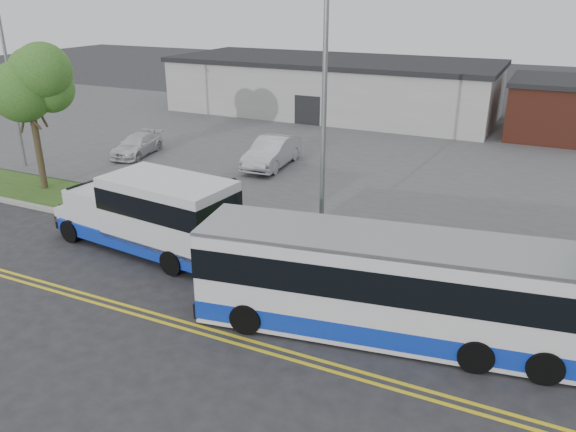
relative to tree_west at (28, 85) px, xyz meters
The scene contains 18 objects.
ground 13.43m from the tree_west, 14.93° to the right, with size 140.00×140.00×0.00m, color #28282B.
lane_line_north 14.83m from the tree_west, 30.43° to the right, with size 70.00×0.12×0.01m, color yellow.
lane_line_south 14.97m from the tree_west, 31.49° to the right, with size 70.00×0.12×0.01m, color yellow.
curb 13.19m from the tree_west, ahead, with size 80.00×0.30×0.15m, color #9E9B93.
verge 13.03m from the tree_west, ahead, with size 80.00×3.30×0.10m, color #284C19.
parking_lot 18.98m from the tree_west, 48.99° to the left, with size 80.00×25.00×0.10m, color #4C4C4F.
commercial_building 24.72m from the tree_west, 75.85° to the left, with size 25.40×10.40×4.35m.
brick_wing 32.19m from the tree_west, 45.38° to the left, with size 6.30×7.30×3.90m.
tree_west is the anchor object (origin of this frame).
streetlight_near 15.01m from the tree_west, ahead, with size 0.35×1.53×9.50m.
streetlight_far 4.62m from the tree_west, 151.02° to the left, with size 0.35×1.53×8.00m.
shuttle_bus 10.68m from the tree_west, 19.33° to the right, with size 7.94×3.30×2.96m.
transit_bus 19.80m from the tree_west, 14.89° to the right, with size 10.96×4.09×2.97m.
pedestrian 11.30m from the tree_west, ahead, with size 0.63×0.42×1.74m, color black.
parked_car_a 12.54m from the tree_west, 43.81° to the left, with size 1.72×4.93×1.62m, color #B7B8BE.
parked_car_b 8.15m from the tree_west, 88.35° to the left, with size 1.67×4.12×1.19m, color silver.
grocery_bag_left 11.30m from the tree_west, ahead, with size 0.32×0.32×0.32m, color white.
grocery_bag_right 11.87m from the tree_west, ahead, with size 0.32×0.32×0.32m, color white.
Camera 1 is at (10.30, -15.46, 9.10)m, focal length 35.00 mm.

